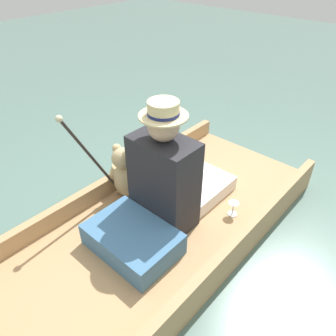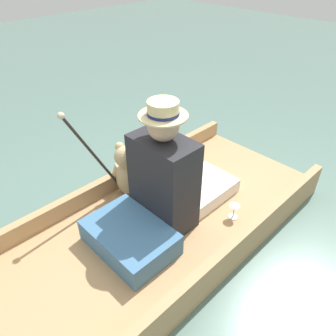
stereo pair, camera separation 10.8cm
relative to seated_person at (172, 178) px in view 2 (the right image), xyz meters
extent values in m
plane|color=slate|center=(0.01, -0.12, -0.44)|extent=(16.00, 16.00, 0.00)
cube|color=tan|center=(0.01, -0.12, -0.38)|extent=(1.11, 2.50, 0.13)
cube|color=tan|center=(-0.52, -0.12, -0.25)|extent=(0.06, 2.50, 0.13)
cube|color=tan|center=(0.53, -0.12, -0.25)|extent=(0.06, 2.50, 0.13)
cube|color=teal|center=(0.03, -0.41, -0.24)|extent=(0.56, 0.39, 0.16)
cube|color=white|center=(0.00, 0.30, -0.26)|extent=(0.38, 0.50, 0.11)
cube|color=#232328|center=(0.00, -0.08, 0.01)|extent=(0.42, 0.26, 0.64)
cube|color=beige|center=(0.00, 0.05, 0.05)|extent=(0.04, 0.01, 0.35)
cube|color=white|center=(-0.12, 0.05, 0.08)|extent=(0.02, 0.01, 0.38)
cube|color=white|center=(0.12, 0.05, 0.08)|extent=(0.02, 0.01, 0.38)
sphere|color=tan|center=(0.00, -0.08, 0.42)|extent=(0.19, 0.19, 0.19)
cylinder|color=beige|center=(0.00, -0.08, 0.48)|extent=(0.29, 0.29, 0.01)
cylinder|color=beige|center=(0.00, -0.08, 0.53)|extent=(0.18, 0.18, 0.08)
cylinder|color=navy|center=(0.00, -0.08, 0.50)|extent=(0.19, 0.19, 0.02)
ellipsoid|color=tan|center=(-0.40, -0.08, -0.18)|extent=(0.18, 0.15, 0.27)
sphere|color=tan|center=(-0.40, -0.08, 0.02)|extent=(0.16, 0.16, 0.16)
sphere|color=tan|center=(-0.40, -0.01, 0.01)|extent=(0.06, 0.06, 0.06)
sphere|color=tan|center=(-0.45, -0.08, 0.08)|extent=(0.07, 0.07, 0.07)
sphere|color=tan|center=(-0.35, -0.08, 0.08)|extent=(0.07, 0.07, 0.07)
cylinder|color=tan|center=(-0.50, -0.08, -0.13)|extent=(0.10, 0.07, 0.12)
cylinder|color=tan|center=(-0.30, -0.08, -0.13)|extent=(0.10, 0.07, 0.12)
sphere|color=tan|center=(-0.45, -0.04, -0.28)|extent=(0.08, 0.08, 0.08)
sphere|color=tan|center=(-0.35, -0.04, -0.28)|extent=(0.08, 0.08, 0.08)
cylinder|color=silver|center=(0.33, 0.28, -0.31)|extent=(0.07, 0.07, 0.01)
cylinder|color=silver|center=(0.33, 0.28, -0.27)|extent=(0.01, 0.01, 0.07)
cone|color=silver|center=(0.33, 0.28, -0.22)|extent=(0.08, 0.08, 0.03)
cylinder|color=#2D2823|center=(-0.45, -0.28, 0.07)|extent=(0.02, 0.40, 0.78)
sphere|color=beige|center=(-0.45, -0.47, 0.46)|extent=(0.04, 0.04, 0.04)
camera|label=1|loc=(1.13, -1.31, 1.30)|focal=35.00mm
camera|label=2|loc=(1.21, -1.23, 1.30)|focal=35.00mm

